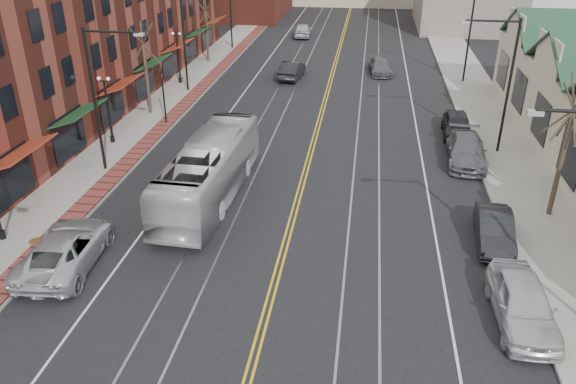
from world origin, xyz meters
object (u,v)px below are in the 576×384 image
(parked_suv, at_px, (66,249))
(parked_car_d, at_px, (457,125))
(parked_car_a, at_px, (523,303))
(parked_car_b, at_px, (494,230))
(parked_car_c, at_px, (466,150))
(transit_bus, at_px, (210,171))

(parked_suv, xyz_separation_m, parked_car_d, (18.22, 18.02, -0.03))
(parked_car_a, relative_size, parked_car_d, 1.07)
(parked_car_b, xyz_separation_m, parked_car_d, (0.00, 13.61, 0.07))
(parked_car_b, bearing_deg, parked_car_d, 94.36)
(parked_car_a, bearing_deg, parked_suv, 175.66)
(parked_car_c, bearing_deg, parked_car_a, -86.32)
(transit_bus, height_order, parked_car_d, transit_bus)
(parked_car_b, bearing_deg, parked_suv, -162.05)
(transit_bus, distance_m, parked_suv, 8.26)
(parked_car_c, bearing_deg, parked_car_b, -86.32)
(parked_suv, height_order, parked_car_d, parked_suv)
(transit_bus, relative_size, parked_car_b, 2.61)
(parked_suv, bearing_deg, parked_car_c, -148.11)
(parked_car_b, relative_size, parked_car_d, 0.94)
(parked_car_c, bearing_deg, parked_car_d, 93.68)
(transit_bus, bearing_deg, parked_car_d, -138.95)
(parked_car_b, distance_m, parked_car_d, 13.62)
(parked_car_b, height_order, parked_car_c, parked_car_c)
(parked_car_a, distance_m, parked_car_b, 5.49)
(transit_bus, distance_m, parked_car_d, 17.73)
(parked_suv, relative_size, parked_car_d, 1.27)
(parked_car_a, relative_size, parked_car_b, 1.14)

